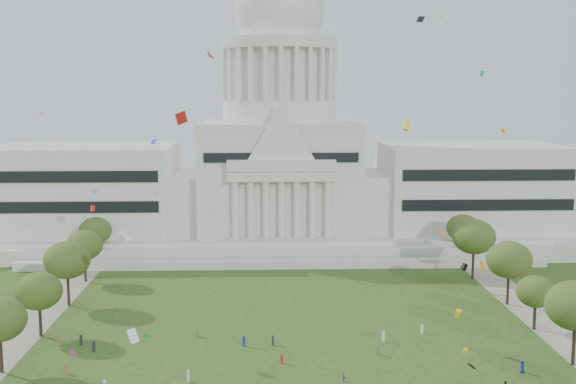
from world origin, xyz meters
TOP-DOWN VIEW (x-y plane):
  - capitol at (0.00, 113.59)m, footprint 160.00×64.50m
  - path_left at (-48.00, 30.00)m, footprint 8.00×160.00m
  - path_right at (48.00, 30.00)m, footprint 8.00×160.00m
  - row_tree_r_2 at (44.17, 17.44)m, footprint 9.55×9.55m
  - row_tree_l_3 at (-44.09, 33.92)m, footprint 8.12×8.12m
  - row_tree_r_3 at (44.40, 34.48)m, footprint 7.01×7.01m
  - row_tree_l_4 at (-44.08, 52.42)m, footprint 9.29×9.29m
  - row_tree_r_4 at (44.76, 50.04)m, footprint 9.19×9.19m
  - row_tree_l_5 at (-45.22, 71.01)m, footprint 8.33×8.33m
  - row_tree_r_5 at (43.49, 70.19)m, footprint 9.82×9.82m
  - row_tree_l_6 at (-46.87, 89.14)m, footprint 8.19×8.19m
  - row_tree_r_6 at (45.96, 88.13)m, footprint 8.42×8.42m
  - person_0 at (34.97, 14.47)m, footprint 1.03×1.14m
  - person_10 at (7.17, 11.86)m, footprint 0.73×0.93m
  - distant_crowd at (-14.33, 14.05)m, footprint 66.07×38.45m
  - kite_swarm at (1.55, 7.04)m, footprint 86.14×96.14m

SIDE VIEW (x-z plane):
  - path_left at x=-48.00m, z-range 0.00..0.04m
  - path_right at x=48.00m, z-range 0.00..0.04m
  - person_10 at x=7.17m, z-range 0.00..1.40m
  - distant_crowd at x=-14.33m, z-range -0.07..1.84m
  - person_0 at x=34.97m, z-range 0.00..1.95m
  - row_tree_r_3 at x=44.40m, z-range 2.09..12.07m
  - row_tree_l_3 at x=-44.09m, z-range 2.43..13.98m
  - row_tree_l_6 at x=-46.87m, z-range 2.45..14.09m
  - row_tree_l_5 at x=-45.22m, z-range 2.49..14.34m
  - row_tree_r_6 at x=45.96m, z-range 2.52..14.49m
  - row_tree_r_4 at x=44.76m, z-range 2.76..15.82m
  - row_tree_l_4 at x=-44.08m, z-range 2.79..16.00m
  - row_tree_r_2 at x=44.17m, z-range 2.87..16.45m
  - row_tree_r_5 at x=43.49m, z-range 2.95..16.91m
  - kite_swarm at x=1.55m, z-range -7.11..50.46m
  - capitol at x=0.00m, z-range -23.35..67.95m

